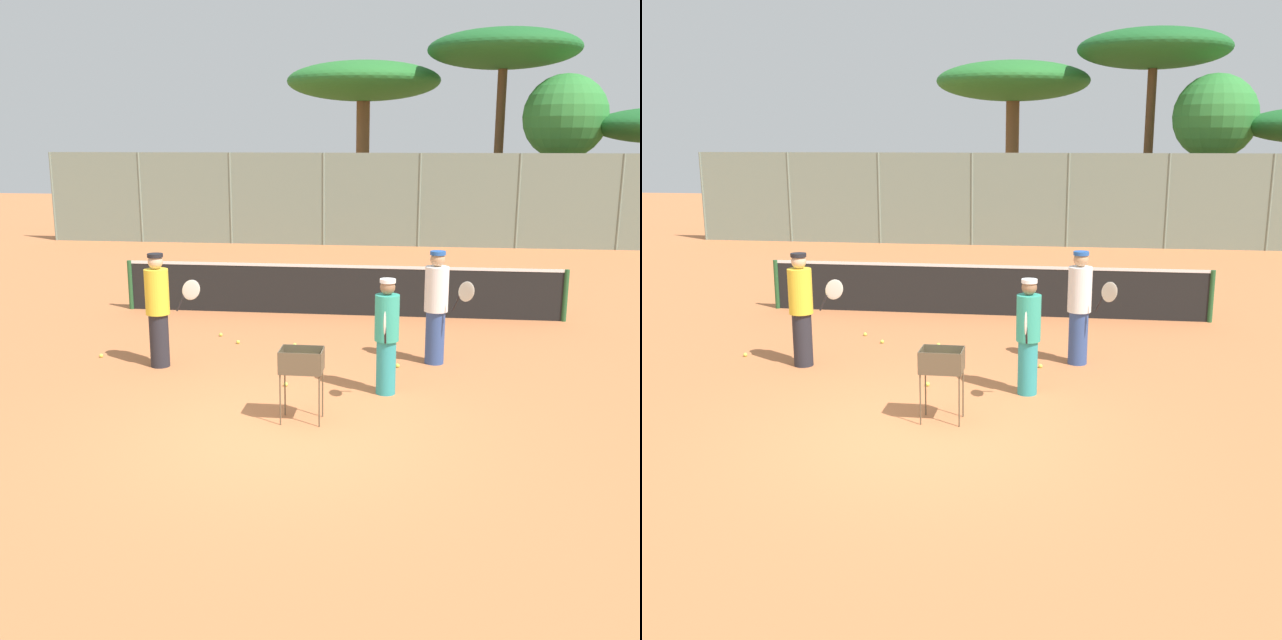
{
  "view_description": "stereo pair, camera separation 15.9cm",
  "coord_description": "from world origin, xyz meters",
  "views": [
    {
      "loc": [
        1.52,
        -8.71,
        3.64
      ],
      "look_at": [
        0.15,
        2.07,
        1.0
      ],
      "focal_mm": 42.0,
      "sensor_mm": 36.0,
      "label": 1
    },
    {
      "loc": [
        1.68,
        -8.68,
        3.64
      ],
      "look_at": [
        0.15,
        2.07,
        1.0
      ],
      "focal_mm": 42.0,
      "sensor_mm": 36.0,
      "label": 2
    }
  ],
  "objects": [
    {
      "name": "ground_plane",
      "position": [
        0.0,
        0.0,
        0.0
      ],
      "size": [
        80.0,
        80.0,
        0.0
      ],
      "primitive_type": "plane",
      "color": "#C67242"
    },
    {
      "name": "tennis_net",
      "position": [
        0.0,
        6.68,
        0.56
      ],
      "size": [
        9.3,
        0.1,
        1.07
      ],
      "color": "#26592D",
      "rests_on": "ground_plane"
    },
    {
      "name": "back_fence",
      "position": [
        0.0,
        17.29,
        1.59
      ],
      "size": [
        23.18,
        0.08,
        3.17
      ],
      "color": "gray",
      "rests_on": "ground_plane"
    },
    {
      "name": "tree_0",
      "position": [
        4.62,
        21.32,
        6.82
      ],
      "size": [
        5.67,
        5.67,
        7.59
      ],
      "color": "brown",
      "rests_on": "ground_plane"
    },
    {
      "name": "tree_1",
      "position": [
        6.79,
        20.12,
        4.35
      ],
      "size": [
        3.03,
        3.03,
        5.91
      ],
      "color": "brown",
      "rests_on": "ground_plane"
    },
    {
      "name": "tree_2",
      "position": [
        -0.73,
        23.18,
        5.83
      ],
      "size": [
        6.26,
        6.26,
        6.7
      ],
      "color": "brown",
      "rests_on": "ground_plane"
    },
    {
      "name": "player_white_outfit",
      "position": [
        -2.55,
        2.64,
        0.97
      ],
      "size": [
        0.95,
        0.39,
        1.86
      ],
      "rotation": [
        0.0,
        0.0,
        0.06
      ],
      "color": "#26262D",
      "rests_on": "ground_plane"
    },
    {
      "name": "player_red_cap",
      "position": [
        1.16,
        1.74,
        0.89
      ],
      "size": [
        0.35,
        0.91,
        1.71
      ],
      "rotation": [
        0.0,
        0.0,
        4.69
      ],
      "color": "teal",
      "rests_on": "ground_plane"
    },
    {
      "name": "player_yellow_shirt",
      "position": [
        1.91,
        3.38,
        0.97
      ],
      "size": [
        0.82,
        0.65,
        1.88
      ],
      "rotation": [
        0.0,
        0.0,
        5.66
      ],
      "color": "#334C8C",
      "rests_on": "ground_plane"
    },
    {
      "name": "ball_cart",
      "position": [
        0.11,
        0.51,
        0.75
      ],
      "size": [
        0.56,
        0.41,
        0.99
      ],
      "color": "brown",
      "rests_on": "ground_plane"
    },
    {
      "name": "tennis_ball_0",
      "position": [
        -2.06,
        4.62,
        0.03
      ],
      "size": [
        0.07,
        0.07,
        0.07
      ],
      "primitive_type": "sphere",
      "color": "#D1E54C",
      "rests_on": "ground_plane"
    },
    {
      "name": "tennis_ball_1",
      "position": [
        -3.31,
        4.94,
        0.03
      ],
      "size": [
        0.07,
        0.07,
        0.07
      ],
      "primitive_type": "sphere",
      "color": "#D1E54C",
      "rests_on": "ground_plane"
    },
    {
      "name": "tennis_ball_2",
      "position": [
        -3.73,
        2.99,
        0.03
      ],
      "size": [
        0.07,
        0.07,
        0.07
      ],
      "primitive_type": "sphere",
      "color": "#D1E54C",
      "rests_on": "ground_plane"
    },
    {
      "name": "tennis_ball_3",
      "position": [
        -0.34,
        1.88,
        0.03
      ],
      "size": [
        0.07,
        0.07,
        0.07
      ],
      "primitive_type": "sphere",
      "color": "#D1E54C",
      "rests_on": "ground_plane"
    },
    {
      "name": "tennis_ball_4",
      "position": [
        -0.56,
        4.08,
        0.03
      ],
      "size": [
        0.07,
        0.07,
        0.07
      ],
      "primitive_type": "sphere",
      "color": "#D1E54C",
      "rests_on": "ground_plane"
    },
    {
      "name": "tennis_ball_5",
      "position": [
        -1.62,
        4.15,
        0.03
      ],
      "size": [
        0.07,
        0.07,
        0.07
      ],
      "primitive_type": "sphere",
      "color": "#D1E54C",
      "rests_on": "ground_plane"
    },
    {
      "name": "tennis_ball_6",
      "position": [
        1.31,
        3.05,
        0.03
      ],
      "size": [
        0.07,
        0.07,
        0.07
      ],
      "primitive_type": "sphere",
      "color": "#D1E54C",
      "rests_on": "ground_plane"
    },
    {
      "name": "parked_car",
      "position": [
        3.87,
        21.08,
        0.66
      ],
      "size": [
        4.2,
        1.7,
        1.6
      ],
      "color": "#3F4C8C",
      "rests_on": "ground_plane"
    }
  ]
}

